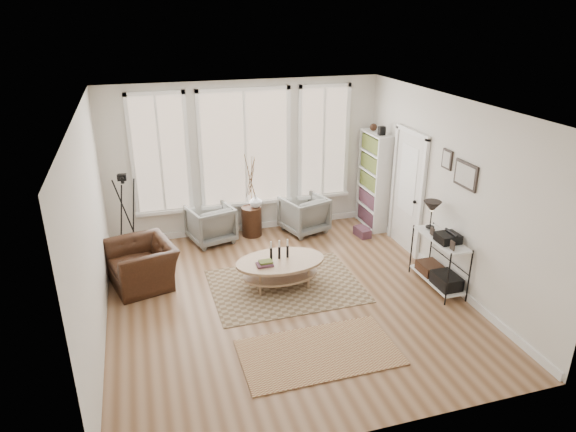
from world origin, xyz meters
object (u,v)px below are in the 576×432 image
object	(u,v)px
coffee_table	(280,266)
armchair_right	(304,214)
armchair_left	(211,224)
accent_chair	(142,264)
bookcase	(374,180)
side_table	(251,197)
low_shelf	(439,257)

from	to	relation	value
coffee_table	armchair_right	bearing A→B (deg)	61.77
armchair_left	coffee_table	bearing A→B (deg)	96.35
accent_chair	coffee_table	bearing A→B (deg)	57.02
coffee_table	accent_chair	size ratio (longest dim) A/B	1.34
bookcase	coffee_table	distance (m)	3.07
coffee_table	side_table	xyz separation A→B (m)	(0.01, 2.02, 0.42)
coffee_table	armchair_right	size ratio (longest dim) A/B	1.79
coffee_table	armchair_left	xyz separation A→B (m)	(-0.79, 1.96, 0.01)
armchair_right	accent_chair	distance (m)	3.32
accent_chair	armchair_right	bearing A→B (deg)	96.86
low_shelf	accent_chair	size ratio (longest dim) A/B	1.23
coffee_table	armchair_left	bearing A→B (deg)	111.91
armchair_right	side_table	xyz separation A→B (m)	(-1.02, 0.11, 0.41)
armchair_right	accent_chair	world-z (taller)	armchair_right
low_shelf	armchair_right	distance (m)	2.96
coffee_table	armchair_left	distance (m)	2.11
bookcase	side_table	distance (m)	2.43
coffee_table	armchair_right	distance (m)	2.16
coffee_table	side_table	bearing A→B (deg)	89.77
low_shelf	side_table	bearing A→B (deg)	130.61
coffee_table	bookcase	bearing A→B (deg)	36.58
armchair_left	armchair_right	distance (m)	1.81
bookcase	accent_chair	distance (m)	4.66
armchair_left	side_table	size ratio (longest dim) A/B	0.49
low_shelf	accent_chair	world-z (taller)	low_shelf
low_shelf	armchair_right	size ratio (longest dim) A/B	1.65
bookcase	armchair_right	size ratio (longest dim) A/B	2.61
armchair_right	armchair_left	bearing A→B (deg)	-18.86
armchair_left	side_table	distance (m)	0.90
low_shelf	coffee_table	world-z (taller)	low_shelf
armchair_left	side_table	world-z (taller)	side_table
accent_chair	side_table	bearing A→B (deg)	108.14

